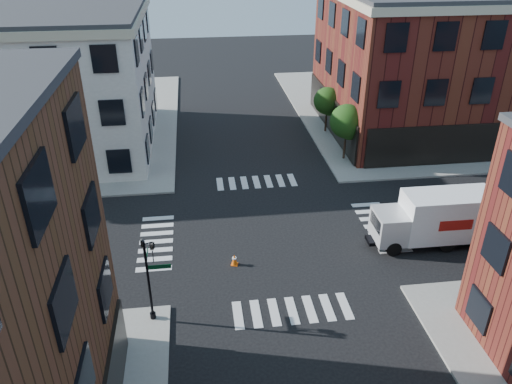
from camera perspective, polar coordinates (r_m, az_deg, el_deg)
The scene contains 10 objects.
ground at distance 30.99m, azimuth 1.69°, elevation -4.78°, with size 120.00×120.00×0.00m, color black.
sidewalk_ne at distance 55.57m, azimuth 20.36°, elevation 9.02°, with size 30.00×30.00×0.15m, color gray.
sidewalk_nw at distance 52.32m, azimuth -25.75°, elevation 6.78°, with size 30.00×30.00×0.15m, color gray.
building_ne at distance 49.56m, azimuth 23.51°, elevation 13.43°, with size 25.00×16.00×12.00m, color #4A1312.
building_nw at distance 45.60m, azimuth -26.47°, elevation 10.99°, with size 22.00×16.00×11.00m, color beige.
tree_near at distance 39.90m, azimuth 10.43°, elevation 7.75°, with size 2.69×2.69×4.49m.
tree_far at distance 45.41m, azimuth 8.23°, elevation 10.12°, with size 2.43×2.43×4.07m.
signal_pole at distance 23.74m, azimuth -12.09°, elevation -8.84°, with size 1.29×1.24×4.60m.
box_truck at distance 31.10m, azimuth 19.90°, elevation -2.85°, with size 7.28×2.33×3.28m.
traffic_cone at distance 28.22m, azimuth -2.48°, elevation -7.75°, with size 0.46×0.46×0.69m.
Camera 1 is at (-4.17, -25.55, 17.03)m, focal length 35.00 mm.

